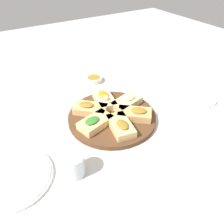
{
  "coord_description": "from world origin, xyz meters",
  "views": [
    {
      "loc": [
        -0.38,
        -0.61,
        0.59
      ],
      "look_at": [
        0.0,
        0.0,
        0.04
      ],
      "focal_mm": 35.0,
      "sensor_mm": 36.0,
      "label": 1
    }
  ],
  "objects_px": {
    "serving_board": "(112,117)",
    "plate_left": "(14,177)",
    "napkin_stack": "(209,139)",
    "dipping_bowl": "(94,79)",
    "water_glass": "(74,165)",
    "plate_right": "(192,94)"
  },
  "relations": [
    {
      "from": "serving_board",
      "to": "plate_left",
      "type": "xyz_separation_m",
      "value": [
        -0.42,
        -0.09,
        -0.0
      ]
    },
    {
      "from": "plate_left",
      "to": "napkin_stack",
      "type": "distance_m",
      "value": 0.7
    },
    {
      "from": "serving_board",
      "to": "plate_left",
      "type": "bearing_deg",
      "value": -167.41
    },
    {
      "from": "serving_board",
      "to": "napkin_stack",
      "type": "relative_size",
      "value": 2.83
    },
    {
      "from": "serving_board",
      "to": "dipping_bowl",
      "type": "distance_m",
      "value": 0.34
    },
    {
      "from": "napkin_stack",
      "to": "water_glass",
      "type": "bearing_deg",
      "value": 165.45
    },
    {
      "from": "water_glass",
      "to": "serving_board",
      "type": "bearing_deg",
      "value": 34.95
    },
    {
      "from": "serving_board",
      "to": "water_glass",
      "type": "height_order",
      "value": "water_glass"
    },
    {
      "from": "water_glass",
      "to": "plate_left",
      "type": "bearing_deg",
      "value": 155.31
    },
    {
      "from": "plate_left",
      "to": "water_glass",
      "type": "bearing_deg",
      "value": -24.69
    },
    {
      "from": "plate_left",
      "to": "plate_right",
      "type": "distance_m",
      "value": 0.85
    },
    {
      "from": "water_glass",
      "to": "napkin_stack",
      "type": "xyz_separation_m",
      "value": [
        0.49,
        -0.13,
        -0.04
      ]
    },
    {
      "from": "dipping_bowl",
      "to": "napkin_stack",
      "type": "bearing_deg",
      "value": -75.81
    },
    {
      "from": "dipping_bowl",
      "to": "plate_left",
      "type": "bearing_deg",
      "value": -140.55
    },
    {
      "from": "serving_board",
      "to": "napkin_stack",
      "type": "xyz_separation_m",
      "value": [
        0.25,
        -0.3,
        -0.01
      ]
    },
    {
      "from": "serving_board",
      "to": "water_glass",
      "type": "xyz_separation_m",
      "value": [
        -0.25,
        -0.17,
        0.03
      ]
    },
    {
      "from": "dipping_bowl",
      "to": "water_glass",
      "type": "bearing_deg",
      "value": -123.96
    },
    {
      "from": "plate_left",
      "to": "napkin_stack",
      "type": "height_order",
      "value": "plate_left"
    },
    {
      "from": "plate_right",
      "to": "water_glass",
      "type": "distance_m",
      "value": 0.69
    },
    {
      "from": "plate_right",
      "to": "dipping_bowl",
      "type": "distance_m",
      "value": 0.51
    },
    {
      "from": "plate_left",
      "to": "water_glass",
      "type": "distance_m",
      "value": 0.19
    },
    {
      "from": "plate_right",
      "to": "dipping_bowl",
      "type": "bearing_deg",
      "value": 132.26
    }
  ]
}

